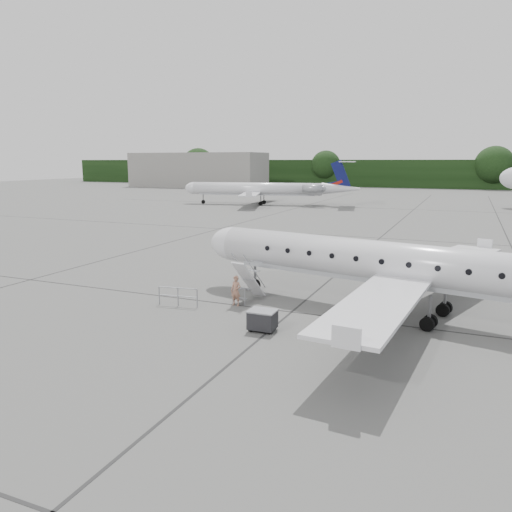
% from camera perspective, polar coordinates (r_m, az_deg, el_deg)
% --- Properties ---
extents(ground, '(320.00, 320.00, 0.00)m').
position_cam_1_polar(ground, '(23.21, 9.97, -8.66)').
color(ground, '#5B5B59').
rests_on(ground, ground).
extents(treeline, '(260.00, 4.00, 8.00)m').
position_cam_1_polar(treeline, '(151.49, 21.52, 8.69)').
color(treeline, black).
rests_on(treeline, ground).
extents(terminal_building, '(40.00, 14.00, 10.00)m').
position_cam_1_polar(terminal_building, '(151.20, -6.66, 9.74)').
color(terminal_building, slate).
rests_on(terminal_building, ground).
extents(main_regional_jet, '(32.45, 26.20, 7.39)m').
position_cam_1_polar(main_regional_jet, '(25.29, 18.20, 1.22)').
color(main_regional_jet, silver).
rests_on(main_regional_jet, ground).
extents(airstair, '(1.26, 2.20, 2.32)m').
position_cam_1_polar(airstair, '(27.68, -0.83, -2.80)').
color(airstair, silver).
rests_on(airstair, ground).
extents(passenger, '(0.64, 0.46, 1.64)m').
position_cam_1_polar(passenger, '(26.84, -2.31, -3.99)').
color(passenger, '#976752').
rests_on(passenger, ground).
extents(safety_railing, '(2.19, 0.37, 1.00)m').
position_cam_1_polar(safety_railing, '(27.14, -8.91, -4.65)').
color(safety_railing, gray).
rests_on(safety_railing, ground).
extents(baggage_cart, '(1.22, 0.99, 1.04)m').
position_cam_1_polar(baggage_cart, '(23.00, 0.75, -7.31)').
color(baggage_cart, black).
rests_on(baggage_cart, ground).
extents(bg_regional_left, '(33.12, 26.57, 7.76)m').
position_cam_1_polar(bg_regional_left, '(89.10, 0.04, 8.38)').
color(bg_regional_left, silver).
rests_on(bg_regional_left, ground).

